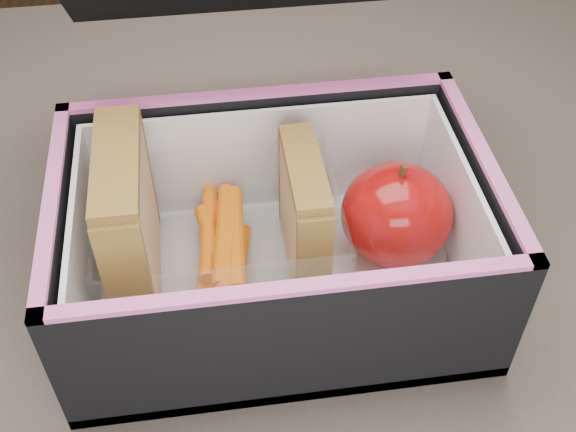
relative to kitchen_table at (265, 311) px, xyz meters
The scene contains 8 objects.
kitchen_table is the anchor object (origin of this frame).
lunch_bag 0.16m from the kitchen_table, 83.99° to the right, with size 0.29×0.32×0.24m.
plastic_tub 0.15m from the kitchen_table, 131.58° to the right, with size 0.17×0.12×0.07m, color white, non-canonical shape.
sandwich_left 0.19m from the kitchen_table, 157.97° to the right, with size 0.03×0.10×0.11m.
sandwich_right 0.16m from the kitchen_table, 55.13° to the right, with size 0.02×0.08×0.09m.
carrot_sticks 0.13m from the kitchen_table, 130.10° to the right, with size 0.05×0.13×0.03m.
paper_napkin 0.15m from the kitchen_table, 26.11° to the right, with size 0.08×0.09×0.01m, color white.
red_apple 0.18m from the kitchen_table, 24.44° to the right, with size 0.10×0.10×0.08m.
Camera 1 is at (-0.03, -0.38, 1.17)m, focal length 45.00 mm.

